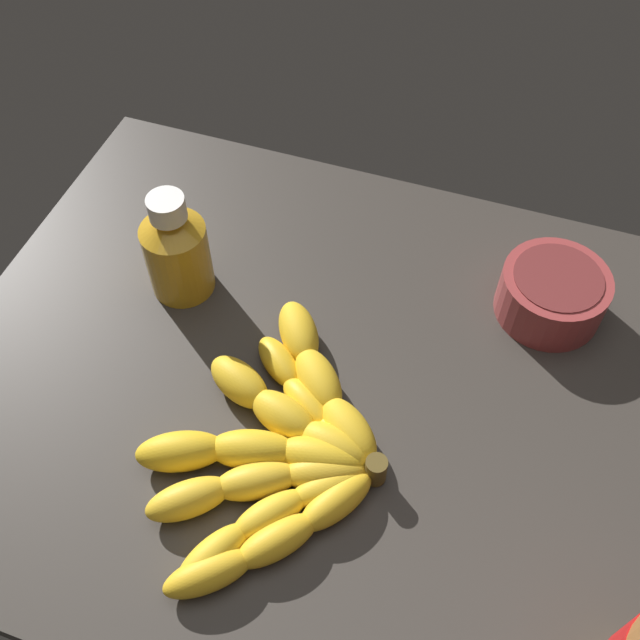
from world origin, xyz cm
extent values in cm
cube|color=#38332D|center=(0.00, 0.00, -1.58)|extent=(81.61, 61.10, 3.15)
ellipsoid|color=gold|center=(-1.53, 5.20, 1.87)|extent=(8.22, 7.72, 3.73)
ellipsoid|color=gold|center=(2.85, 1.01, 1.87)|extent=(7.87, 8.13, 3.73)
ellipsoid|color=gold|center=(6.60, -3.74, 1.87)|extent=(7.36, 8.37, 3.73)
ellipsoid|color=gold|center=(-1.36, 6.20, 1.46)|extent=(7.15, 5.61, 2.92)
ellipsoid|color=gold|center=(3.13, 3.54, 1.46)|extent=(7.06, 6.06, 2.92)
ellipsoid|color=gold|center=(7.32, 0.42, 1.46)|extent=(6.90, 6.43, 2.92)
ellipsoid|color=yellow|center=(-0.76, 7.20, 1.85)|extent=(7.73, 5.09, 3.69)
ellipsoid|color=yellow|center=(4.72, 5.71, 1.85)|extent=(7.92, 5.75, 3.69)
ellipsoid|color=yellow|center=(10.00, 3.61, 1.85)|extent=(8.01, 6.35, 3.69)
ellipsoid|color=yellow|center=(-0.28, 8.64, 1.85)|extent=(8.51, 4.60, 3.71)
ellipsoid|color=yellow|center=(6.09, 9.89, 1.85)|extent=(8.85, 5.78, 3.71)
ellipsoid|color=yellow|center=(12.18, 12.15, 1.85)|extent=(8.95, 6.81, 3.71)
ellipsoid|color=gold|center=(-0.79, 9.80, 1.65)|extent=(8.32, 5.91, 3.30)
ellipsoid|color=gold|center=(4.67, 12.50, 1.65)|extent=(8.25, 6.73, 3.30)
ellipsoid|color=gold|center=(9.66, 16.00, 1.65)|extent=(7.99, 7.40, 3.30)
ellipsoid|color=yellow|center=(-1.62, 10.88, 1.47)|extent=(7.44, 6.84, 2.94)
ellipsoid|color=yellow|center=(2.44, 14.94, 1.47)|extent=(6.86, 7.43, 2.94)
ellipsoid|color=yellow|center=(5.66, 19.70, 1.47)|extent=(6.02, 7.74, 2.94)
ellipsoid|color=gold|center=(-2.56, 11.98, 1.52)|extent=(6.69, 8.14, 3.04)
ellipsoid|color=gold|center=(1.09, 16.93, 1.52)|extent=(7.32, 7.84, 3.04)
ellipsoid|color=gold|center=(5.41, 21.31, 1.52)|extent=(7.80, 7.38, 3.04)
cylinder|color=brown|center=(-5.01, 8.10, 1.80)|extent=(2.00, 2.00, 3.00)
cylinder|color=gold|center=(21.11, -7.02, 4.28)|extent=(6.79, 6.79, 8.56)
cone|color=gold|center=(21.11, -7.02, 9.49)|extent=(6.79, 6.79, 1.87)
cylinder|color=white|center=(21.11, -7.02, 11.63)|extent=(3.77, 3.77, 2.41)
cylinder|color=#993838|center=(-16.78, -16.31, 2.67)|extent=(11.08, 11.08, 5.35)
cylinder|color=maroon|center=(-16.78, -16.31, 3.07)|extent=(9.09, 9.09, 4.81)
camera|label=1|loc=(-9.59, 36.79, 62.79)|focal=41.71mm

